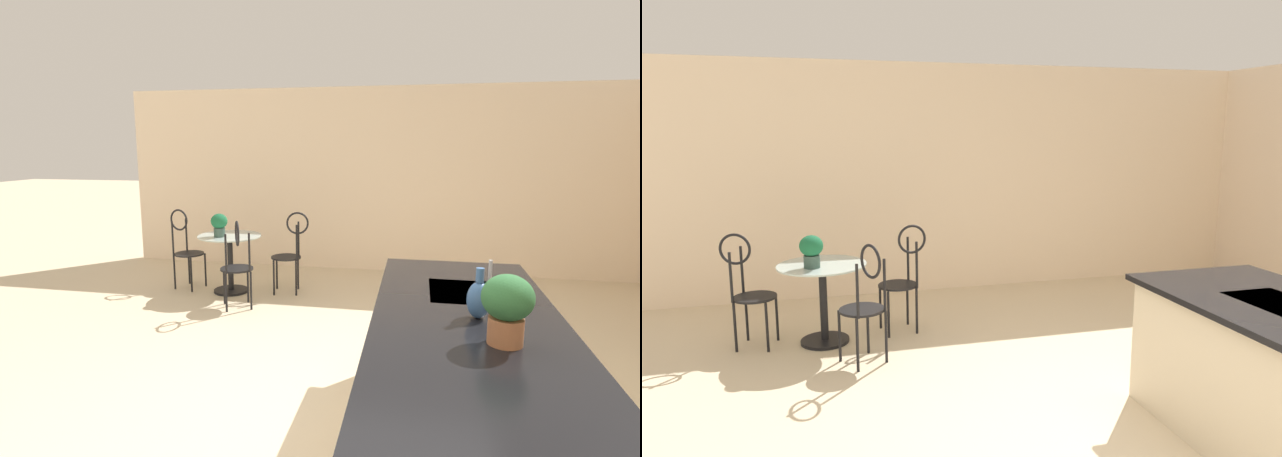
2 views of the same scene
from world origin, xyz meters
TOP-DOWN VIEW (x-y plane):
  - ground_plane at (0.00, 0.00)m, footprint 40.00×40.00m
  - wall_left_window at (-4.26, 0.00)m, footprint 0.12×7.80m
  - kitchen_island at (0.30, 0.85)m, footprint 2.80×1.06m
  - bistro_table at (-2.74, -1.77)m, footprint 0.80×0.80m
  - chair_near_window at (-2.87, -1.01)m, footprint 0.43×0.51m
  - chair_by_island at (-2.81, -2.42)m, footprint 0.46×0.52m
  - chair_toward_desk at (-2.14, -1.45)m, footprint 0.52×0.51m
  - sink_faucet at (-0.25, 1.03)m, footprint 0.02×0.02m
  - potted_plant_on_table at (-2.63, -1.86)m, footprint 0.21×0.21m
  - potted_plant_counter_near at (0.60, 0.99)m, footprint 0.25×0.25m
  - vase_on_counter at (0.25, 0.90)m, footprint 0.13×0.13m

SIDE VIEW (x-z plane):
  - ground_plane at x=0.00m, z-range 0.00..0.00m
  - bistro_table at x=-2.74m, z-range 0.08..0.82m
  - kitchen_island at x=0.30m, z-range 0.00..0.92m
  - chair_near_window at x=-2.87m, z-range 0.05..1.09m
  - chair_by_island at x=-2.81m, z-range 0.05..1.09m
  - chair_toward_desk at x=-2.14m, z-range 0.05..1.09m
  - potted_plant_on_table at x=-2.63m, z-range 0.76..1.05m
  - sink_faucet at x=-0.25m, z-range 0.92..1.14m
  - vase_on_counter at x=0.25m, z-range 0.89..1.17m
  - potted_plant_counter_near at x=0.60m, z-range 0.95..1.29m
  - wall_left_window at x=-4.26m, z-range 0.00..2.70m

